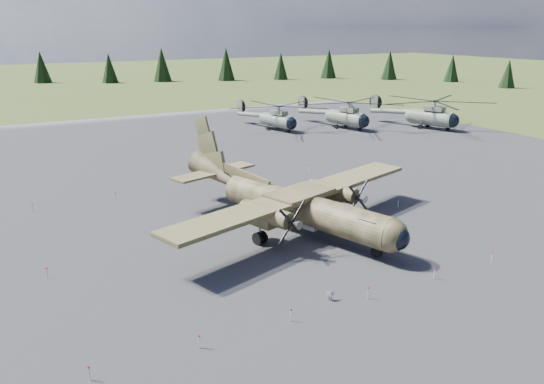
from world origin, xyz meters
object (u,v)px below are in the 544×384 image
helicopter_near (277,113)px  helicopter_mid (347,110)px  helicopter_far (432,109)px  transport_plane (291,200)px

helicopter_near → helicopter_mid: (11.52, -4.52, 0.31)m
helicopter_near → helicopter_far: bearing=-40.4°
helicopter_mid → transport_plane: bearing=-145.8°
helicopter_far → transport_plane: bearing=-165.8°
helicopter_near → helicopter_mid: size_ratio=0.91×
helicopter_far → helicopter_near: bearing=135.6°
helicopter_mid → helicopter_near: bearing=144.6°
transport_plane → helicopter_mid: 50.26m
helicopter_near → helicopter_mid: 12.38m
transport_plane → helicopter_near: (21.97, 41.98, 0.40)m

